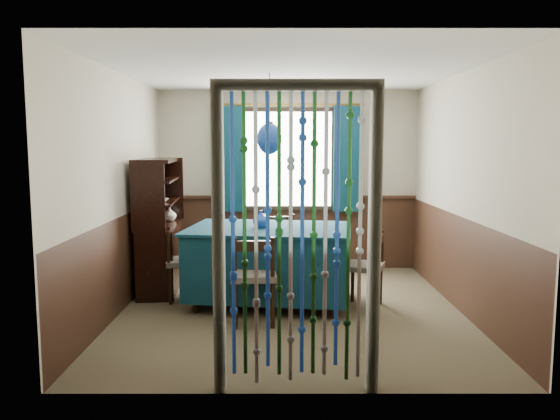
{
  "coord_description": "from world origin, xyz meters",
  "views": [
    {
      "loc": [
        -0.12,
        -5.67,
        1.74
      ],
      "look_at": [
        -0.11,
        0.27,
        1.04
      ],
      "focal_mm": 35.0,
      "sensor_mm": 36.0,
      "label": 1
    }
  ],
  "objects_px": {
    "dining_table": "(270,260)",
    "vase_sideboard": "(170,213)",
    "chair_right": "(367,267)",
    "pendant_lamp": "(270,139)",
    "vase_table": "(261,220)",
    "bowl_shelf": "(159,200)",
    "chair_far": "(280,248)",
    "chair_left": "(182,262)",
    "chair_near": "(253,277)",
    "sideboard": "(160,244)"
  },
  "relations": [
    {
      "from": "chair_left",
      "to": "chair_right",
      "type": "xyz_separation_m",
      "value": [
        2.04,
        -0.28,
        0.01
      ]
    },
    {
      "from": "vase_table",
      "to": "chair_far",
      "type": "bearing_deg",
      "value": 75.43
    },
    {
      "from": "chair_left",
      "to": "vase_sideboard",
      "type": "xyz_separation_m",
      "value": [
        -0.29,
        0.82,
        0.45
      ]
    },
    {
      "from": "dining_table",
      "to": "vase_table",
      "type": "distance_m",
      "value": 0.46
    },
    {
      "from": "sideboard",
      "to": "dining_table",
      "type": "bearing_deg",
      "value": -29.17
    },
    {
      "from": "chair_left",
      "to": "vase_sideboard",
      "type": "height_order",
      "value": "vase_sideboard"
    },
    {
      "from": "chair_near",
      "to": "chair_far",
      "type": "distance_m",
      "value": 1.51
    },
    {
      "from": "pendant_lamp",
      "to": "chair_right",
      "type": "bearing_deg",
      "value": -8.66
    },
    {
      "from": "dining_table",
      "to": "chair_far",
      "type": "bearing_deg",
      "value": 89.12
    },
    {
      "from": "sideboard",
      "to": "vase_table",
      "type": "bearing_deg",
      "value": -31.51
    },
    {
      "from": "dining_table",
      "to": "vase_sideboard",
      "type": "distance_m",
      "value": 1.64
    },
    {
      "from": "chair_left",
      "to": "vase_table",
      "type": "distance_m",
      "value": 1.04
    },
    {
      "from": "sideboard",
      "to": "vase_sideboard",
      "type": "xyz_separation_m",
      "value": [
        0.06,
        0.33,
        0.33
      ]
    },
    {
      "from": "chair_near",
      "to": "dining_table",
      "type": "bearing_deg",
      "value": 74.43
    },
    {
      "from": "chair_near",
      "to": "chair_far",
      "type": "bearing_deg",
      "value": 76.12
    },
    {
      "from": "sideboard",
      "to": "bowl_shelf",
      "type": "bearing_deg",
      "value": -81.63
    },
    {
      "from": "dining_table",
      "to": "sideboard",
      "type": "relative_size",
      "value": 1.2
    },
    {
      "from": "chair_right",
      "to": "vase_sideboard",
      "type": "xyz_separation_m",
      "value": [
        -2.33,
        1.1,
        0.45
      ]
    },
    {
      "from": "bowl_shelf",
      "to": "vase_sideboard",
      "type": "xyz_separation_m",
      "value": [
        0.0,
        0.59,
        -0.22
      ]
    },
    {
      "from": "chair_right",
      "to": "pendant_lamp",
      "type": "bearing_deg",
      "value": 100.31
    },
    {
      "from": "chair_far",
      "to": "vase_sideboard",
      "type": "height_order",
      "value": "vase_sideboard"
    },
    {
      "from": "chair_right",
      "to": "sideboard",
      "type": "relative_size",
      "value": 0.52
    },
    {
      "from": "chair_near",
      "to": "vase_sideboard",
      "type": "bearing_deg",
      "value": 120.4
    },
    {
      "from": "chair_near",
      "to": "vase_sideboard",
      "type": "height_order",
      "value": "vase_sideboard"
    },
    {
      "from": "vase_table",
      "to": "bowl_shelf",
      "type": "height_order",
      "value": "bowl_shelf"
    },
    {
      "from": "pendant_lamp",
      "to": "vase_sideboard",
      "type": "xyz_separation_m",
      "value": [
        -1.29,
        0.94,
        -0.93
      ]
    },
    {
      "from": "pendant_lamp",
      "to": "bowl_shelf",
      "type": "height_order",
      "value": "pendant_lamp"
    },
    {
      "from": "dining_table",
      "to": "pendant_lamp",
      "type": "bearing_deg",
      "value": -37.7
    },
    {
      "from": "chair_near",
      "to": "chair_right",
      "type": "height_order",
      "value": "chair_near"
    },
    {
      "from": "vase_table",
      "to": "chair_near",
      "type": "bearing_deg",
      "value": -94.23
    },
    {
      "from": "chair_near",
      "to": "pendant_lamp",
      "type": "xyz_separation_m",
      "value": [
        0.15,
        0.72,
        1.34
      ]
    },
    {
      "from": "dining_table",
      "to": "chair_far",
      "type": "height_order",
      "value": "chair_far"
    },
    {
      "from": "dining_table",
      "to": "sideboard",
      "type": "bearing_deg",
      "value": 163.01
    },
    {
      "from": "chair_far",
      "to": "pendant_lamp",
      "type": "relative_size",
      "value": 1.03
    },
    {
      "from": "chair_far",
      "to": "chair_left",
      "type": "height_order",
      "value": "chair_far"
    },
    {
      "from": "pendant_lamp",
      "to": "bowl_shelf",
      "type": "relative_size",
      "value": 3.88
    },
    {
      "from": "chair_near",
      "to": "bowl_shelf",
      "type": "distance_m",
      "value": 1.69
    },
    {
      "from": "vase_sideboard",
      "to": "dining_table",
      "type": "bearing_deg",
      "value": -36.16
    },
    {
      "from": "vase_table",
      "to": "bowl_shelf",
      "type": "distance_m",
      "value": 1.26
    },
    {
      "from": "chair_left",
      "to": "chair_right",
      "type": "height_order",
      "value": "chair_right"
    },
    {
      "from": "chair_left",
      "to": "vase_table",
      "type": "xyz_separation_m",
      "value": [
        0.9,
        -0.14,
        0.5
      ]
    },
    {
      "from": "bowl_shelf",
      "to": "chair_right",
      "type": "bearing_deg",
      "value": -12.4
    },
    {
      "from": "chair_near",
      "to": "chair_right",
      "type": "bearing_deg",
      "value": 21.05
    },
    {
      "from": "bowl_shelf",
      "to": "sideboard",
      "type": "bearing_deg",
      "value": 103.24
    },
    {
      "from": "bowl_shelf",
      "to": "vase_sideboard",
      "type": "height_order",
      "value": "bowl_shelf"
    },
    {
      "from": "pendant_lamp",
      "to": "vase_sideboard",
      "type": "distance_m",
      "value": 1.84
    },
    {
      "from": "dining_table",
      "to": "sideboard",
      "type": "height_order",
      "value": "sideboard"
    },
    {
      "from": "bowl_shelf",
      "to": "vase_sideboard",
      "type": "bearing_deg",
      "value": 90.0
    },
    {
      "from": "chair_right",
      "to": "bowl_shelf",
      "type": "xyz_separation_m",
      "value": [
        -2.33,
        0.51,
        0.67
      ]
    },
    {
      "from": "vase_sideboard",
      "to": "pendant_lamp",
      "type": "bearing_deg",
      "value": -36.16
    }
  ]
}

